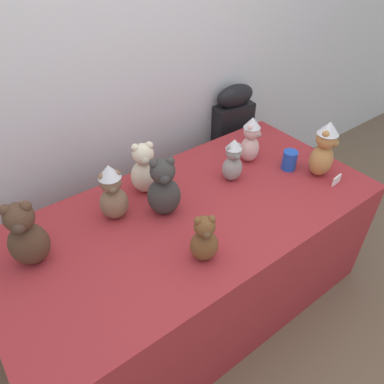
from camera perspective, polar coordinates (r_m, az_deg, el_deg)
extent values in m
plane|color=brown|center=(2.21, 4.18, -20.48)|extent=(10.00, 10.00, 0.00)
cube|color=silver|center=(2.03, -13.01, 20.82)|extent=(7.00, 0.08, 2.60)
cube|color=maroon|center=(2.03, 0.00, -10.52)|extent=(1.89, 0.92, 0.71)
cube|color=black|center=(2.74, 5.99, 5.57)|extent=(0.29, 0.15, 0.82)
ellipsoid|color=black|center=(2.51, 6.71, 14.62)|extent=(0.29, 0.15, 0.15)
ellipsoid|color=beige|center=(2.12, 8.94, 6.67)|extent=(0.16, 0.15, 0.15)
sphere|color=beige|center=(2.07, 9.25, 9.30)|extent=(0.09, 0.09, 0.09)
sphere|color=beige|center=(2.03, 9.06, 9.84)|extent=(0.03, 0.03, 0.03)
sphere|color=beige|center=(2.07, 9.63, 10.48)|extent=(0.03, 0.03, 0.03)
sphere|color=#A88783|center=(2.06, 10.23, 8.83)|extent=(0.04, 0.04, 0.04)
cone|color=silver|center=(2.04, 9.40, 10.64)|extent=(0.10, 0.10, 0.06)
ellipsoid|color=#383533|center=(1.72, -4.37, -0.63)|extent=(0.20, 0.18, 0.19)
sphere|color=#383533|center=(1.63, -4.61, 3.29)|extent=(0.12, 0.12, 0.12)
sphere|color=#383533|center=(1.60, -5.96, 4.43)|extent=(0.04, 0.04, 0.04)
sphere|color=#383533|center=(1.61, -3.42, 4.79)|extent=(0.04, 0.04, 0.04)
sphere|color=#32302E|center=(1.60, -4.26, 1.99)|extent=(0.05, 0.05, 0.05)
ellipsoid|color=gray|center=(1.96, 6.27, 3.66)|extent=(0.13, 0.11, 0.14)
sphere|color=gray|center=(1.90, 6.48, 6.17)|extent=(0.08, 0.08, 0.08)
sphere|color=gray|center=(1.87, 5.87, 6.82)|extent=(0.03, 0.03, 0.03)
sphere|color=gray|center=(1.90, 7.21, 7.16)|extent=(0.03, 0.03, 0.03)
sphere|color=slate|center=(1.88, 7.01, 5.46)|extent=(0.03, 0.03, 0.03)
cone|color=silver|center=(1.88, 6.58, 7.44)|extent=(0.09, 0.09, 0.05)
ellipsoid|color=#B27A42|center=(2.09, 19.41, 4.70)|extent=(0.17, 0.16, 0.18)
sphere|color=#B27A42|center=(2.03, 20.18, 7.77)|extent=(0.11, 0.11, 0.11)
sphere|color=#B27A42|center=(1.98, 20.13, 8.42)|extent=(0.04, 0.04, 0.04)
sphere|color=#B27A42|center=(2.04, 20.74, 9.13)|extent=(0.04, 0.04, 0.04)
sphere|color=olive|center=(2.02, 21.31, 7.10)|extent=(0.04, 0.04, 0.04)
cone|color=silver|center=(2.00, 20.58, 9.33)|extent=(0.11, 0.11, 0.07)
ellipsoid|color=#7F6047|center=(1.74, -12.00, -1.71)|extent=(0.16, 0.14, 0.16)
sphere|color=#7F6047|center=(1.66, -12.55, 1.49)|extent=(0.10, 0.10, 0.10)
sphere|color=#7F6047|center=(1.64, -13.76, 2.32)|extent=(0.04, 0.04, 0.04)
sphere|color=#7F6047|center=(1.64, -11.69, 2.81)|extent=(0.04, 0.04, 0.04)
sphere|color=brown|center=(1.63, -12.20, 0.43)|extent=(0.04, 0.04, 0.04)
cone|color=silver|center=(1.63, -12.83, 3.15)|extent=(0.10, 0.10, 0.06)
ellipsoid|color=#4C3323|center=(1.63, -23.97, -7.37)|extent=(0.20, 0.18, 0.20)
sphere|color=#4C3323|center=(1.53, -25.34, -3.56)|extent=(0.12, 0.12, 0.12)
sphere|color=#4C3323|center=(1.52, -27.14, -2.49)|extent=(0.04, 0.04, 0.04)
sphere|color=#4C3323|center=(1.50, -24.47, -2.01)|extent=(0.04, 0.04, 0.04)
sphere|color=#412E23|center=(1.50, -25.35, -5.09)|extent=(0.05, 0.05, 0.05)
ellipsoid|color=beige|center=(1.87, -7.31, 2.47)|extent=(0.18, 0.16, 0.18)
sphere|color=beige|center=(1.80, -7.64, 5.87)|extent=(0.11, 0.11, 0.11)
sphere|color=beige|center=(1.77, -8.81, 6.81)|extent=(0.04, 0.04, 0.04)
sphere|color=beige|center=(1.78, -6.71, 7.20)|extent=(0.04, 0.04, 0.04)
sphere|color=#ABA08A|center=(1.76, -7.30, 4.86)|extent=(0.04, 0.04, 0.04)
ellipsoid|color=brown|center=(1.52, 1.90, -8.30)|extent=(0.15, 0.14, 0.15)
sphere|color=brown|center=(1.44, 1.99, -5.37)|extent=(0.09, 0.09, 0.09)
sphere|color=brown|center=(1.41, 0.94, -4.51)|extent=(0.03, 0.03, 0.03)
sphere|color=brown|center=(1.42, 3.09, -4.24)|extent=(0.03, 0.03, 0.03)
sphere|color=brown|center=(1.42, 2.30, -6.62)|extent=(0.04, 0.04, 0.04)
cylinder|color=blue|center=(2.11, 14.92, 4.80)|extent=(0.08, 0.08, 0.11)
cube|color=white|center=(2.08, 21.57, 1.73)|extent=(0.07, 0.01, 0.05)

